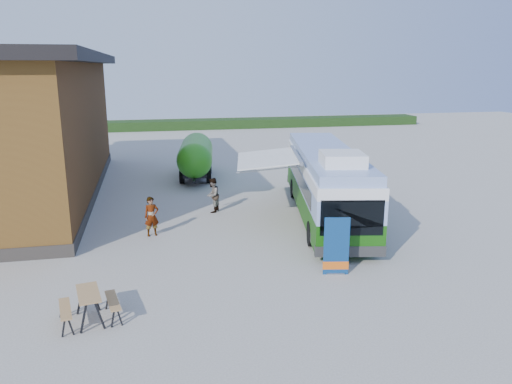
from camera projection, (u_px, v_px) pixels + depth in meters
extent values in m
plane|color=#BCB7AD|center=(247.00, 244.00, 19.69)|extent=(100.00, 100.00, 0.00)
cube|color=brown|center=(14.00, 131.00, 26.17)|extent=(8.00, 20.00, 7.00)
cube|color=black|center=(5.00, 57.00, 25.25)|extent=(9.60, 21.20, 0.50)
cube|color=#332D28|center=(21.00, 191.00, 26.96)|extent=(8.10, 20.10, 0.50)
cube|color=#264419|center=(251.00, 123.00, 57.21)|extent=(40.00, 3.00, 1.00)
cube|color=#196310|center=(325.00, 198.00, 23.14)|extent=(4.67, 12.08, 1.08)
cube|color=#8AA3D8|center=(326.00, 177.00, 22.90)|extent=(4.67, 12.08, 0.89)
cube|color=black|center=(298.00, 175.00, 23.35)|extent=(1.91, 9.69, 0.69)
cube|color=black|center=(350.00, 175.00, 23.40)|extent=(1.91, 9.69, 0.69)
cube|color=white|center=(326.00, 163.00, 22.73)|extent=(4.67, 12.08, 0.44)
cube|color=#8AA3D8|center=(326.00, 154.00, 22.63)|extent=(4.48, 11.86, 0.39)
cube|color=white|center=(342.00, 159.00, 18.89)|extent=(1.89, 2.04, 0.49)
cube|color=black|center=(352.00, 218.00, 17.23)|extent=(2.19, 0.48, 1.28)
cube|color=#2D2D2D|center=(350.00, 251.00, 17.58)|extent=(2.51, 0.67, 0.39)
cube|color=#2D2D2D|center=(309.00, 179.00, 28.89)|extent=(2.51, 0.67, 0.39)
cylinder|color=black|center=(312.00, 234.00, 19.39)|extent=(0.48, 1.02, 0.99)
cylinder|color=black|center=(369.00, 233.00, 19.43)|extent=(0.48, 1.02, 0.99)
cylinder|color=black|center=(294.00, 188.00, 26.56)|extent=(0.48, 1.02, 0.99)
cylinder|color=black|center=(335.00, 188.00, 26.60)|extent=(0.48, 1.02, 0.99)
cube|color=white|center=(267.00, 162.00, 22.37)|extent=(3.35, 4.60, 0.32)
cube|color=#A5A8AD|center=(296.00, 158.00, 22.36)|extent=(1.00, 4.43, 0.15)
cylinder|color=#A5A8AD|center=(269.00, 173.00, 20.66)|extent=(2.66, 0.56, 0.33)
cylinder|color=#A5A8AD|center=(265.00, 158.00, 24.13)|extent=(2.66, 0.56, 0.33)
cube|color=navy|center=(336.00, 246.00, 16.57)|extent=(0.84, 0.19, 2.00)
cube|color=orange|center=(336.00, 265.00, 16.74)|extent=(0.86, 0.20, 0.28)
cube|color=#A5A8AD|center=(335.00, 273.00, 16.81)|extent=(0.62, 0.29, 0.06)
cylinder|color=#A5A8AD|center=(336.00, 246.00, 16.59)|extent=(0.03, 0.03, 2.00)
cube|color=tan|center=(88.00, 293.00, 13.51)|extent=(0.82, 1.44, 0.05)
cube|color=tan|center=(65.00, 309.00, 13.35)|extent=(0.54, 1.38, 0.04)
cube|color=tan|center=(113.00, 300.00, 13.83)|extent=(0.54, 1.38, 0.04)
cube|color=black|center=(84.00, 318.00, 13.03)|extent=(0.07, 0.07, 0.83)
cube|color=black|center=(100.00, 315.00, 13.19)|extent=(0.07, 0.07, 0.83)
cube|color=black|center=(80.00, 300.00, 14.03)|extent=(0.07, 0.07, 0.83)
cube|color=black|center=(95.00, 298.00, 14.19)|extent=(0.07, 0.07, 0.83)
imported|color=#999999|center=(152.00, 216.00, 20.47)|extent=(0.68, 0.53, 1.65)
imported|color=#999999|center=(213.00, 195.00, 23.81)|extent=(0.92, 1.00, 1.66)
cylinder|color=#30961B|center=(196.00, 154.00, 30.88)|extent=(2.63, 4.79, 2.05)
sphere|color=#30961B|center=(194.00, 161.00, 28.67)|extent=(2.05, 2.05, 2.05)
sphere|color=#30961B|center=(197.00, 148.00, 33.08)|extent=(2.05, 2.05, 2.05)
cube|color=black|center=(196.00, 168.00, 31.10)|extent=(1.98, 4.93, 0.23)
cube|color=black|center=(194.00, 180.00, 28.25)|extent=(0.31, 1.37, 0.11)
cylinder|color=black|center=(182.00, 176.00, 29.76)|extent=(0.40, 0.94, 0.91)
cylinder|color=black|center=(209.00, 175.00, 29.88)|extent=(0.40, 0.94, 0.91)
cylinder|color=black|center=(185.00, 167.00, 32.40)|extent=(0.40, 0.94, 0.91)
cylinder|color=black|center=(209.00, 167.00, 32.53)|extent=(0.40, 0.94, 0.91)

